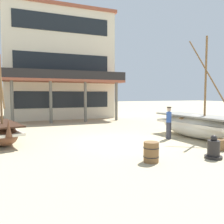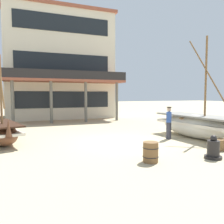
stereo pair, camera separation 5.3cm
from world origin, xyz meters
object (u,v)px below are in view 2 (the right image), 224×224
cargo_crate (220,145)px  harbor_building_main (58,66)px  fisherman_by_hull (169,123)px  capstan_winch (213,150)px  fishing_boat_near_left (196,125)px  wooden_barrel (151,152)px  fishing_boat_centre_large (0,132)px

cargo_crate → harbor_building_main: size_ratio=0.05×
fisherman_by_hull → cargo_crate: size_ratio=3.09×
fisherman_by_hull → capstan_winch: fisherman_by_hull is taller
fishing_boat_near_left → harbor_building_main: 16.22m
wooden_barrel → harbor_building_main: harbor_building_main is taller
fishing_boat_near_left → fisherman_by_hull: fishing_boat_near_left is taller
capstan_winch → cargo_crate: (1.25, 0.90, -0.10)m
fisherman_by_hull → harbor_building_main: bearing=103.2°
fishing_boat_centre_large → wooden_barrel: bearing=-45.7°
cargo_crate → fishing_boat_near_left: bearing=68.7°
fishing_boat_centre_large → cargo_crate: (8.62, -4.69, -0.34)m
harbor_building_main → fishing_boat_near_left: bearing=-71.4°
capstan_winch → fishing_boat_centre_large: bearing=142.8°
fishing_boat_centre_large → harbor_building_main: 14.21m
fishing_boat_centre_large → fisherman_by_hull: fishing_boat_centre_large is taller
fishing_boat_centre_large → fishing_boat_near_left: bearing=-12.6°
cargo_crate → capstan_winch: bearing=-144.4°
wooden_barrel → harbor_building_main: (-0.38, 17.75, 4.86)m
capstan_winch → fisherman_by_hull: bearing=79.4°
fishing_boat_near_left → capstan_winch: fishing_boat_near_left is taller
fishing_boat_centre_large → fisherman_by_hull: bearing=-13.4°
fishing_boat_centre_large → harbor_building_main: harbor_building_main is taller
fishing_boat_centre_large → capstan_winch: 9.24m
cargo_crate → harbor_building_main: harbor_building_main is taller
fishing_boat_centre_large → wooden_barrel: size_ratio=6.65×
fisherman_by_hull → wooden_barrel: bearing=-133.3°
fishing_boat_near_left → cargo_crate: fishing_boat_near_left is taller
capstan_winch → harbor_building_main: (-2.73, 18.20, 4.88)m
fishing_boat_near_left → harbor_building_main: (-4.98, 14.75, 4.53)m
fishing_boat_near_left → wooden_barrel: bearing=-146.9°
fishing_boat_near_left → capstan_winch: (-2.25, -3.44, -0.35)m
fisherman_by_hull → harbor_building_main: 15.55m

